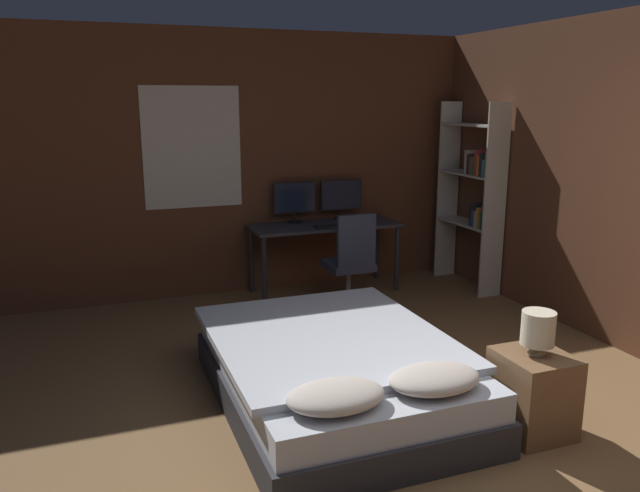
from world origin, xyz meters
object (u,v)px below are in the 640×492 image
at_px(bedside_lamp, 538,329).
at_px(monitor_left, 295,199).
at_px(nightstand, 533,393).
at_px(bookshelf, 476,186).
at_px(monitor_right, 341,197).
at_px(bed, 335,372).
at_px(keyboard, 331,226).
at_px(office_chair, 350,272).
at_px(desk, 325,232).
at_px(computer_mouse, 355,224).

distance_m(bedside_lamp, monitor_left, 3.40).
distance_m(nightstand, bookshelf, 3.18).
distance_m(bedside_lamp, monitor_right, 3.38).
bearing_deg(monitor_right, bookshelf, -26.67).
relative_size(bed, monitor_right, 4.44).
bearing_deg(bedside_lamp, bookshelf, 62.87).
distance_m(keyboard, office_chair, 0.59).
distance_m(monitor_right, keyboard, 0.52).
bearing_deg(monitor_left, bookshelf, -19.56).
height_order(keyboard, bookshelf, bookshelf).
bearing_deg(nightstand, office_chair, 92.91).
height_order(bed, bedside_lamp, bedside_lamp).
height_order(bedside_lamp, desk, bedside_lamp).
bearing_deg(computer_mouse, monitor_right, 90.05).
bearing_deg(bedside_lamp, monitor_left, 96.89).
relative_size(desk, monitor_right, 3.38).
relative_size(monitor_left, computer_mouse, 6.65).
xyz_separation_m(desk, office_chair, (0.01, -0.65, -0.27)).
distance_m(monitor_left, computer_mouse, 0.69).
distance_m(bed, desk, 2.58).
bearing_deg(monitor_left, computer_mouse, -36.02).
xyz_separation_m(monitor_left, monitor_right, (0.53, 0.00, 0.00)).
bearing_deg(desk, bed, -109.56).
bearing_deg(bed, monitor_left, 77.20).
xyz_separation_m(bed, computer_mouse, (1.12, 2.21, 0.52)).
distance_m(desk, computer_mouse, 0.34).
distance_m(nightstand, monitor_right, 3.45).
relative_size(keyboard, office_chair, 0.36).
distance_m(desk, monitor_right, 0.47).
xyz_separation_m(desk, keyboard, (0.00, -0.19, 0.10)).
height_order(bed, nightstand, bed).
height_order(monitor_left, monitor_right, same).
bearing_deg(bedside_lamp, bed, 142.26).
height_order(bedside_lamp, bookshelf, bookshelf).
relative_size(bedside_lamp, bookshelf, 0.14).
bearing_deg(computer_mouse, keyboard, 180.00).
height_order(desk, computer_mouse, computer_mouse).
distance_m(computer_mouse, bookshelf, 1.35).
xyz_separation_m(bed, bookshelf, (2.39, 1.96, 0.89)).
height_order(desk, bookshelf, bookshelf).
height_order(bed, monitor_left, monitor_left).
xyz_separation_m(monitor_right, keyboard, (-0.26, -0.38, -0.24)).
relative_size(nightstand, bedside_lamp, 1.89).
height_order(nightstand, office_chair, office_chair).
xyz_separation_m(bed, nightstand, (1.00, -0.77, 0.03)).
distance_m(desk, keyboard, 0.21).
bearing_deg(bookshelf, computer_mouse, 168.62).
height_order(bedside_lamp, monitor_right, monitor_right).
distance_m(computer_mouse, office_chair, 0.65).
bearing_deg(desk, bookshelf, -16.19).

